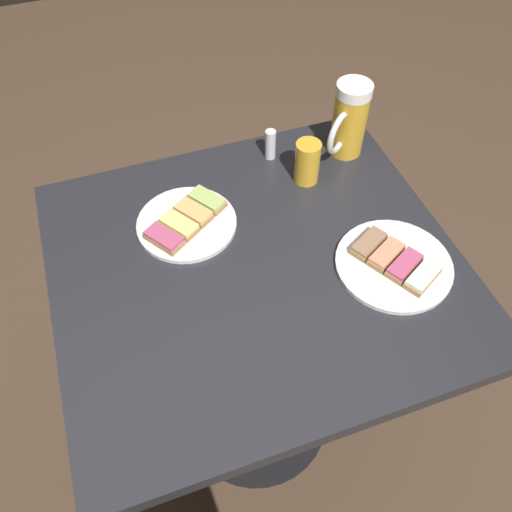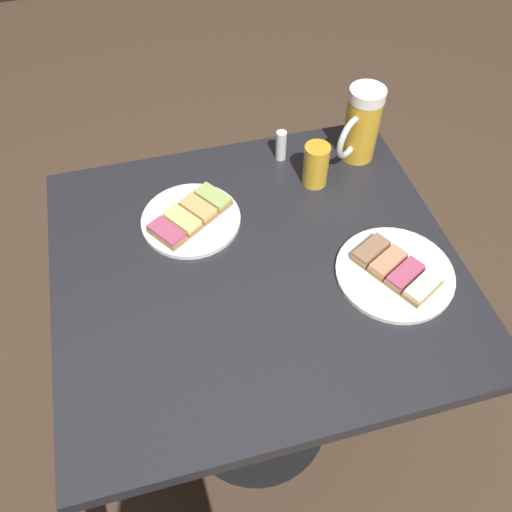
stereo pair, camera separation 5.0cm
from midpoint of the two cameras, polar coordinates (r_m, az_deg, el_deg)
ground_plane at (r=1.73m, az=-0.87°, el=-16.71°), size 6.00×6.00×0.00m
cafe_table at (r=1.18m, az=-1.22°, el=-5.65°), size 0.73×0.79×0.77m
plate_near at (r=1.12m, az=-8.76°, el=3.63°), size 0.21×0.21×0.03m
plate_far at (r=1.06m, az=13.34°, el=-0.79°), size 0.23×0.23×0.03m
beer_mug at (r=1.24m, az=8.74°, el=14.17°), size 0.11×0.12×0.18m
beer_glass_small at (r=1.18m, az=4.30°, el=10.00°), size 0.06×0.06×0.10m
salt_shaker at (r=1.24m, az=0.38°, el=11.88°), size 0.02×0.02×0.07m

